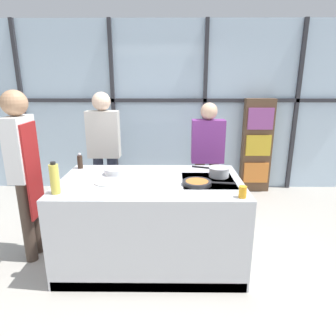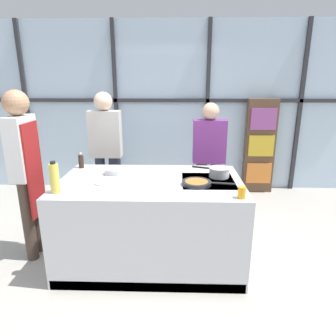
# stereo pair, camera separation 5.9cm
# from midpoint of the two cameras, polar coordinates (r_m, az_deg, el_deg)

# --- Properties ---
(ground_plane) EXTENTS (18.00, 18.00, 0.00)m
(ground_plane) POSITION_cam_midpoint_polar(r_m,az_deg,el_deg) (3.43, -3.58, -16.74)
(ground_plane) COLOR #ADA89E
(back_window_wall) EXTENTS (6.40, 0.10, 2.80)m
(back_window_wall) POSITION_cam_midpoint_polar(r_m,az_deg,el_deg) (5.18, -2.06, 11.30)
(back_window_wall) COLOR silver
(back_window_wall) RESTS_ON ground_plane
(bookshelf) EXTENTS (0.49, 0.19, 1.58)m
(bookshelf) POSITION_cam_midpoint_polar(r_m,az_deg,el_deg) (5.28, 16.25, 4.02)
(bookshelf) COLOR brown
(bookshelf) RESTS_ON ground_plane
(demo_island) EXTENTS (1.84, 1.10, 0.90)m
(demo_island) POSITION_cam_midpoint_polar(r_m,az_deg,el_deg) (3.20, -3.71, -10.01)
(demo_island) COLOR silver
(demo_island) RESTS_ON ground_plane
(chef) EXTENTS (0.25, 0.38, 1.79)m
(chef) POSITION_cam_midpoint_polar(r_m,az_deg,el_deg) (3.38, -26.24, 0.63)
(chef) COLOR #47382D
(chef) RESTS_ON ground_plane
(spectator_far_left) EXTENTS (0.43, 0.24, 1.73)m
(spectator_far_left) POSITION_cam_midpoint_polar(r_m,az_deg,el_deg) (4.15, -12.46, 3.80)
(spectator_far_left) COLOR #232838
(spectator_far_left) RESTS_ON ground_plane
(spectator_center_left) EXTENTS (0.43, 0.22, 1.59)m
(spectator_center_left) POSITION_cam_midpoint_polar(r_m,az_deg,el_deg) (4.10, 7.10, 2.56)
(spectator_center_left) COLOR #47382D
(spectator_center_left) RESTS_ON ground_plane
(frying_pan) EXTENTS (0.51, 0.28, 0.04)m
(frying_pan) POSITION_cam_midpoint_polar(r_m,az_deg,el_deg) (2.91, 5.12, -2.80)
(frying_pan) COLOR #232326
(frying_pan) RESTS_ON demo_island
(saucepan) EXTENTS (0.39, 0.22, 0.10)m
(saucepan) POSITION_cam_midpoint_polar(r_m,az_deg,el_deg) (3.16, 9.11, -0.68)
(saucepan) COLOR silver
(saucepan) RESTS_ON demo_island
(white_plate) EXTENTS (0.27, 0.27, 0.01)m
(white_plate) POSITION_cam_midpoint_polar(r_m,az_deg,el_deg) (3.02, -11.92, -2.60)
(white_plate) COLOR white
(white_plate) RESTS_ON demo_island
(mixing_bowl) EXTENTS (0.22, 0.22, 0.06)m
(mixing_bowl) POSITION_cam_midpoint_polar(r_m,az_deg,el_deg) (3.26, -10.69, -0.59)
(mixing_bowl) COLOR silver
(mixing_bowl) RESTS_ON demo_island
(oil_bottle) EXTENTS (0.08, 0.08, 0.29)m
(oil_bottle) POSITION_cam_midpoint_polar(r_m,az_deg,el_deg) (2.83, -21.34, -1.91)
(oil_bottle) COLOR #E0CC4C
(oil_bottle) RESTS_ON demo_island
(pepper_grinder) EXTENTS (0.06, 0.06, 0.18)m
(pepper_grinder) POSITION_cam_midpoint_polar(r_m,az_deg,el_deg) (3.56, -16.88, 1.20)
(pepper_grinder) COLOR #332319
(pepper_grinder) RESTS_ON demo_island
(juice_glass_near) EXTENTS (0.07, 0.07, 0.10)m
(juice_glass_near) POSITION_cam_midpoint_polar(r_m,az_deg,el_deg) (2.65, 13.41, -4.46)
(juice_glass_near) COLOR orange
(juice_glass_near) RESTS_ON demo_island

